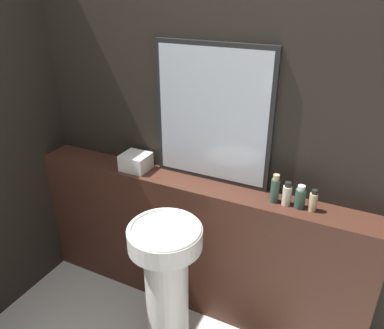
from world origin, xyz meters
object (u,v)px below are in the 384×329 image
Objects in this scene: towel_stack at (136,162)px; lotion_bottle at (300,198)px; shampoo_bottle at (275,189)px; pedestal_sink at (167,282)px; body_wash_bottle at (313,201)px; mirror at (212,116)px; conditioner_bottle at (287,194)px.

towel_stack is 1.30× the size of lotion_bottle.
shampoo_bottle is at bearing -180.00° from lotion_bottle.
body_wash_bottle is at bearing 33.24° from pedestal_sink.
mirror is 0.66m from lotion_bottle.
mirror reaches higher than pedestal_sink.
conditioner_bottle reaches higher than lotion_bottle.
shampoo_bottle reaches higher than conditioner_bottle.
shampoo_bottle is 0.21m from body_wash_bottle.
body_wash_bottle reaches higher than towel_stack.
lotion_bottle is at bearing 0.00° from shampoo_bottle.
body_wash_bottle is (1.11, 0.00, 0.00)m from towel_stack.
pedestal_sink is at bearing -143.83° from lotion_bottle.
towel_stack is 1.39× the size of body_wash_bottle.
shampoo_bottle reaches higher than lotion_bottle.
shampoo_bottle is (0.42, -0.09, -0.33)m from mirror.
conditioner_bottle is (0.07, 0.00, -0.01)m from shampoo_bottle.
lotion_bottle reaches higher than towel_stack.
towel_stack is 0.97m from conditioner_bottle.
lotion_bottle is (0.14, 0.00, -0.02)m from shampoo_bottle.
shampoo_bottle is 1.23× the size of conditioner_bottle.
shampoo_bottle reaches higher than body_wash_bottle.
lotion_bottle is at bearing 0.00° from conditioner_bottle.
mirror reaches higher than conditioner_bottle.
lotion_bottle is (1.04, 0.00, 0.01)m from towel_stack.
shampoo_bottle is at bearing -180.00° from body_wash_bottle.
towel_stack is (-0.49, -0.09, -0.35)m from mirror.
mirror is 6.57× the size of body_wash_bottle.
conditioner_bottle reaches higher than body_wash_bottle.
towel_stack is 1.04× the size of shampoo_bottle.
mirror reaches higher than shampoo_bottle.
pedestal_sink is 5.22× the size of towel_stack.
mirror is at bearing 86.59° from pedestal_sink.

